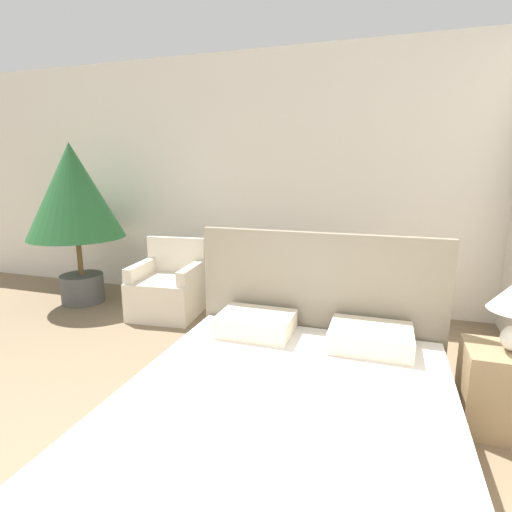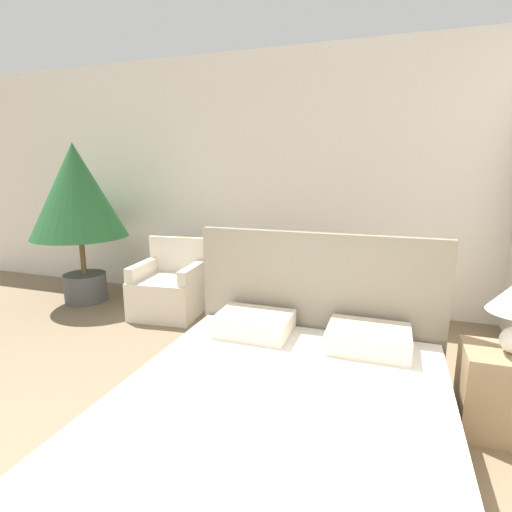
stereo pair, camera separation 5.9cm
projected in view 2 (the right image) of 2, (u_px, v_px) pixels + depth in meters
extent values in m
cube|color=silver|center=(260.00, 182.00, 4.72)|extent=(10.00, 0.06, 2.90)
cube|color=brown|center=(275.00, 463.00, 2.07)|extent=(1.75, 2.07, 0.22)
cube|color=white|center=(275.00, 425.00, 2.02)|extent=(1.72, 2.03, 0.23)
cube|color=gray|center=(316.00, 310.00, 2.95)|extent=(1.79, 0.06, 1.16)
cube|color=beige|center=(254.00, 324.00, 2.84)|extent=(0.52, 0.40, 0.14)
cube|color=beige|center=(368.00, 339.00, 2.59)|extent=(0.52, 0.40, 0.14)
cube|color=beige|center=(168.00, 296.00, 4.45)|extent=(0.76, 0.74, 0.42)
cube|color=beige|center=(178.00, 254.00, 4.65)|extent=(0.70, 0.13, 0.41)
cube|color=beige|center=(143.00, 270.00, 4.45)|extent=(0.16, 0.61, 0.15)
cube|color=beige|center=(192.00, 273.00, 4.32)|extent=(0.16, 0.61, 0.15)
cube|color=beige|center=(263.00, 307.00, 4.09)|extent=(0.70, 0.68, 0.42)
cube|color=beige|center=(271.00, 261.00, 4.29)|extent=(0.70, 0.07, 0.41)
cube|color=beige|center=(235.00, 278.00, 4.12)|extent=(0.11, 0.60, 0.15)
cube|color=beige|center=(292.00, 283.00, 3.94)|extent=(0.11, 0.60, 0.15)
cylinder|color=#4C4C4C|center=(86.00, 287.00, 4.91)|extent=(0.50, 0.50, 0.35)
cylinder|color=brown|center=(83.00, 256.00, 4.82)|extent=(0.06, 0.06, 0.46)
cone|color=#235B2D|center=(76.00, 191.00, 4.66)|extent=(1.10, 1.10, 1.10)
cube|color=#937A56|center=(501.00, 392.00, 2.44)|extent=(0.46, 0.40, 0.53)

